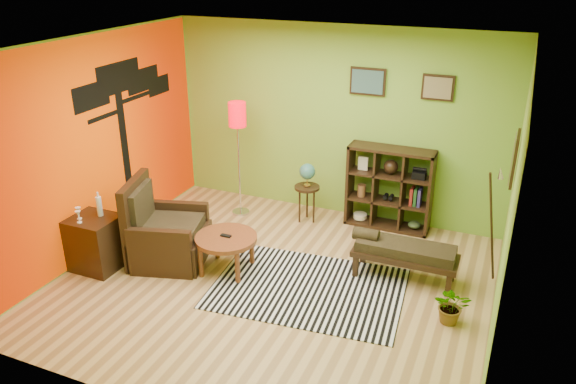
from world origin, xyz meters
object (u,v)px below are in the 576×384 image
at_px(floor_lamp, 238,125).
at_px(globe_table, 307,178).
at_px(coffee_table, 226,241).
at_px(bench, 402,251).
at_px(cube_shelf, 390,188).
at_px(potted_plant, 451,309).
at_px(side_cabinet, 96,242).
at_px(armchair, 164,236).

distance_m(floor_lamp, globe_table, 1.26).
xyz_separation_m(coffee_table, bench, (2.05, 0.67, -0.03)).
xyz_separation_m(globe_table, cube_shelf, (1.15, 0.28, -0.08)).
xyz_separation_m(floor_lamp, potted_plant, (3.36, -1.57, -1.24)).
xyz_separation_m(side_cabinet, bench, (3.59, 1.24, 0.03)).
relative_size(coffee_table, cube_shelf, 0.64).
height_order(side_cabinet, floor_lamp, floor_lamp).
bearing_deg(armchair, globe_table, 54.29).
bearing_deg(floor_lamp, side_cabinet, -113.69).
height_order(armchair, globe_table, armchair).
distance_m(side_cabinet, cube_shelf, 4.03).
bearing_deg(cube_shelf, potted_plant, -59.46).
height_order(armchair, floor_lamp, floor_lamp).
distance_m(floor_lamp, cube_shelf, 2.36).
height_order(cube_shelf, bench, cube_shelf).
distance_m(armchair, globe_table, 2.21).
bearing_deg(armchair, coffee_table, 5.22).
xyz_separation_m(coffee_table, globe_table, (0.42, 1.70, 0.28)).
bearing_deg(cube_shelf, armchair, -139.78).
bearing_deg(armchair, potted_plant, 0.99).
relative_size(armchair, floor_lamp, 0.64).
distance_m(globe_table, bench, 1.96).
xyz_separation_m(armchair, potted_plant, (3.61, 0.06, -0.17)).
relative_size(floor_lamp, potted_plant, 4.08).
bearing_deg(coffee_table, bench, 17.98).
distance_m(floor_lamp, potted_plant, 3.91).
bearing_deg(armchair, floor_lamp, 81.37).
xyz_separation_m(coffee_table, side_cabinet, (-1.54, -0.57, -0.06)).
xyz_separation_m(side_cabinet, globe_table, (1.96, 2.27, 0.33)).
bearing_deg(bench, side_cabinet, -161.00).
bearing_deg(bench, coffee_table, -162.02).
height_order(side_cabinet, bench, side_cabinet).
height_order(floor_lamp, globe_table, floor_lamp).
height_order(coffee_table, armchair, armchair).
relative_size(bench, potted_plant, 3.03).
bearing_deg(coffee_table, globe_table, 76.23).
relative_size(floor_lamp, cube_shelf, 1.44).
distance_m(armchair, potted_plant, 3.61).
bearing_deg(coffee_table, armchair, -174.78).
relative_size(coffee_table, bench, 0.60).
relative_size(coffee_table, side_cabinet, 0.77).
bearing_deg(side_cabinet, potted_plant, 7.38).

